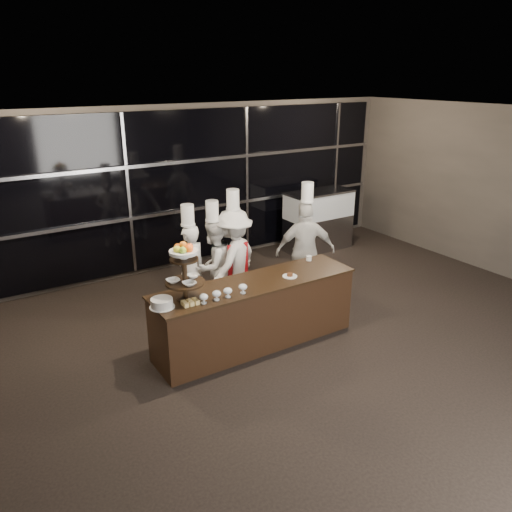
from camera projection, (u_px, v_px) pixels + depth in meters
room at (390, 272)px, 5.35m from camera, size 10.00×10.00×10.00m
window_wall at (191, 187)px, 9.25m from camera, size 8.60×0.10×2.80m
buffet_counter at (255, 313)px, 6.72m from camera, size 2.84×0.74×0.92m
display_stand at (184, 267)px, 5.92m from camera, size 0.48×0.48×0.74m
compotes at (223, 292)px, 6.06m from camera, size 0.66×0.11×0.12m
layer_cake at (162, 303)px, 5.84m from camera, size 0.30×0.30×0.11m
pastry_squares at (190, 303)px, 5.91m from camera, size 0.20×0.13×0.05m
small_plate at (290, 276)px, 6.73m from camera, size 0.20×0.20×0.05m
chef_cup at (309, 258)px, 7.30m from camera, size 0.08×0.08×0.07m
display_case at (318, 217)px, 10.32m from camera, size 1.43×0.62×1.24m
chef_a at (190, 269)px, 7.42m from camera, size 0.58×0.43×1.75m
chef_b at (214, 265)px, 7.63m from camera, size 0.85×0.75×1.75m
chef_c at (234, 259)px, 7.64m from camera, size 1.20×1.04×1.91m
chef_d at (305, 250)px, 7.98m from camera, size 1.04×0.77×1.94m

